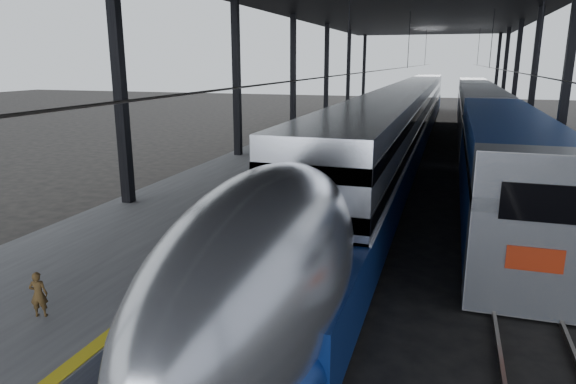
% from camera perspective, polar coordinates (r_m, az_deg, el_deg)
% --- Properties ---
extents(ground, '(160.00, 160.00, 0.00)m').
position_cam_1_polar(ground, '(12.72, -7.79, -13.30)').
color(ground, black).
rests_on(ground, ground).
extents(platform, '(6.00, 80.00, 1.00)m').
position_cam_1_polar(platform, '(31.76, 1.88, 4.59)').
color(platform, '#4C4C4F').
rests_on(platform, ground).
extents(yellow_strip, '(0.30, 80.00, 0.01)m').
position_cam_1_polar(yellow_strip, '(31.04, 6.88, 5.21)').
color(yellow_strip, gold).
rests_on(yellow_strip, platform).
extents(rails, '(6.52, 80.00, 0.16)m').
position_cam_1_polar(rails, '(30.69, 16.42, 2.87)').
color(rails, slate).
rests_on(rails, ground).
extents(canopy, '(18.00, 75.00, 9.47)m').
position_cam_1_polar(canopy, '(30.46, 12.49, 20.13)').
color(canopy, black).
rests_on(canopy, ground).
extents(tgv_train, '(2.95, 65.20, 4.23)m').
position_cam_1_polar(tgv_train, '(35.76, 12.85, 7.73)').
color(tgv_train, '#AFB1B6').
rests_on(tgv_train, ground).
extents(second_train, '(2.87, 56.05, 3.95)m').
position_cam_1_polar(second_train, '(39.49, 20.66, 7.80)').
color(second_train, navy).
rests_on(second_train, ground).
extents(child, '(0.40, 0.33, 0.93)m').
position_cam_1_polar(child, '(11.30, -25.98, -10.17)').
color(child, '#4A3418').
rests_on(child, platform).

